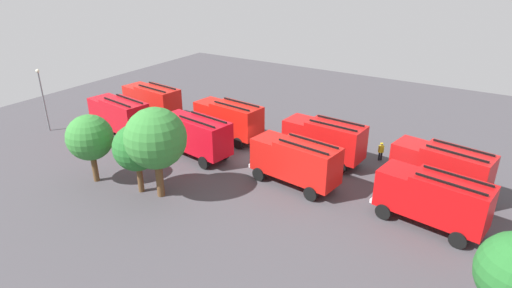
% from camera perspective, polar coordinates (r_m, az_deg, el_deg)
% --- Properties ---
extents(ground_plane, '(66.69, 66.69, 0.00)m').
position_cam_1_polar(ground_plane, '(38.32, 0.00, -1.92)').
color(ground_plane, '#423F44').
extents(fire_truck_0, '(7.52, 3.76, 3.88)m').
position_cam_1_polar(fire_truck_0, '(34.86, 23.34, -2.80)').
color(fire_truck_0, red).
rests_on(fire_truck_0, ground).
extents(fire_truck_1, '(7.36, 3.19, 3.88)m').
position_cam_1_polar(fire_truck_1, '(37.41, 9.01, 0.73)').
color(fire_truck_1, red).
rests_on(fire_truck_1, ground).
extents(fire_truck_2, '(7.43, 3.43, 3.88)m').
position_cam_1_polar(fire_truck_2, '(41.70, -3.66, 3.42)').
color(fire_truck_2, red).
rests_on(fire_truck_2, ground).
extents(fire_truck_3, '(7.44, 3.45, 3.88)m').
position_cam_1_polar(fire_truck_3, '(48.38, -13.62, 5.68)').
color(fire_truck_3, red).
rests_on(fire_truck_3, ground).
extents(fire_truck_4, '(7.48, 3.60, 3.88)m').
position_cam_1_polar(fire_truck_4, '(30.41, 22.39, -6.55)').
color(fire_truck_4, red).
rests_on(fire_truck_4, ground).
extents(fire_truck_5, '(7.45, 3.47, 3.88)m').
position_cam_1_polar(fire_truck_5, '(33.20, 5.27, -2.14)').
color(fire_truck_5, red).
rests_on(fire_truck_5, ground).
extents(fire_truck_6, '(7.47, 3.56, 3.88)m').
position_cam_1_polar(fire_truck_6, '(38.19, -8.06, 1.28)').
color(fire_truck_6, red).
rests_on(fire_truck_6, ground).
extents(fire_truck_7, '(7.48, 3.61, 3.88)m').
position_cam_1_polar(fire_truck_7, '(44.81, -17.72, 3.77)').
color(fire_truck_7, red).
rests_on(fire_truck_7, ground).
extents(firefighter_0, '(0.33, 0.46, 1.61)m').
position_cam_1_polar(firefighter_0, '(42.20, 5.47, 1.78)').
color(firefighter_0, black).
rests_on(firefighter_0, ground).
extents(firefighter_1, '(0.45, 0.31, 1.71)m').
position_cam_1_polar(firefighter_1, '(37.84, 19.98, -2.18)').
color(firefighter_1, black).
rests_on(firefighter_1, ground).
extents(firefighter_2, '(0.48, 0.45, 1.77)m').
position_cam_1_polar(firefighter_2, '(40.38, 6.59, 0.86)').
color(firefighter_2, black).
rests_on(firefighter_2, ground).
extents(firefighter_3, '(0.28, 0.43, 1.70)m').
position_cam_1_polar(firefighter_3, '(43.43, -10.13, 2.23)').
color(firefighter_3, black).
rests_on(firefighter_3, ground).
extents(firefighter_4, '(0.47, 0.47, 1.63)m').
position_cam_1_polar(firefighter_4, '(39.18, 16.24, -0.86)').
color(firefighter_4, black).
rests_on(firefighter_4, ground).
extents(tree_1, '(4.46, 4.46, 6.92)m').
position_cam_1_polar(tree_1, '(31.33, -13.18, 0.70)').
color(tree_1, brown).
rests_on(tree_1, ground).
extents(tree_2, '(3.49, 3.49, 5.41)m').
position_cam_1_polar(tree_2, '(32.70, -15.57, -0.50)').
color(tree_2, brown).
rests_on(tree_2, ground).
extents(tree_3, '(3.57, 3.57, 5.54)m').
position_cam_1_polar(tree_3, '(35.43, -21.18, 0.78)').
color(tree_3, brown).
rests_on(tree_3, ground).
extents(traffic_cone_0, '(0.48, 0.48, 0.68)m').
position_cam_1_polar(traffic_cone_0, '(41.07, -13.82, -0.30)').
color(traffic_cone_0, '#F2600C').
rests_on(traffic_cone_0, ground).
extents(lamppost, '(0.36, 0.36, 6.45)m').
position_cam_1_polar(lamppost, '(48.21, -26.46, 5.81)').
color(lamppost, slate).
rests_on(lamppost, ground).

